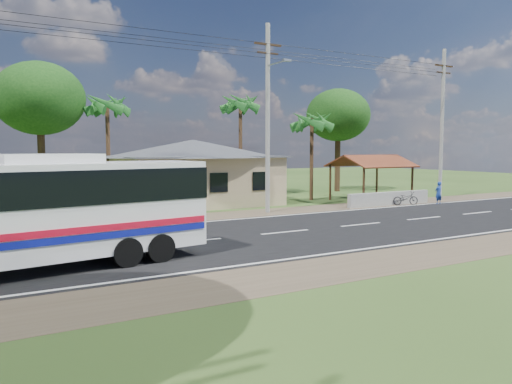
# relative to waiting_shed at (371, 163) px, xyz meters

# --- Properties ---
(ground) EXTENTS (120.00, 120.00, 0.00)m
(ground) POSITION_rel_waiting_shed_xyz_m (-13.00, -8.50, -2.73)
(ground) COLOR #2B4719
(ground) RESTS_ON ground
(road) EXTENTS (120.00, 16.00, 0.03)m
(road) POSITION_rel_waiting_shed_xyz_m (-13.00, -8.50, -2.72)
(road) COLOR black
(road) RESTS_ON ground
(house) EXTENTS (12.40, 10.00, 5.00)m
(house) POSITION_rel_waiting_shed_xyz_m (-12.00, 4.50, -0.09)
(house) COLOR tan
(house) RESTS_ON ground
(waiting_shed) EXTENTS (5.20, 4.48, 3.35)m
(waiting_shed) POSITION_rel_waiting_shed_xyz_m (0.00, 0.00, 0.00)
(waiting_shed) COLOR #3B2715
(waiting_shed) RESTS_ON ground
(concrete_barrier) EXTENTS (7.00, 0.30, 0.90)m
(concrete_barrier) POSITION_rel_waiting_shed_xyz_m (-1.00, -2.90, -2.28)
(concrete_barrier) COLOR #9E9E99
(concrete_barrier) RESTS_ON ground
(utility_poles) EXTENTS (32.80, 2.22, 11.00)m
(utility_poles) POSITION_rel_waiting_shed_xyz_m (-10.33, -2.01, 3.04)
(utility_poles) COLOR #9E9E99
(utility_poles) RESTS_ON ground
(palm_near) EXTENTS (2.80, 2.80, 6.70)m
(palm_near) POSITION_rel_waiting_shed_xyz_m (-3.50, 2.50, 2.98)
(palm_near) COLOR #47301E
(palm_near) RESTS_ON ground
(palm_mid) EXTENTS (2.80, 2.80, 8.20)m
(palm_mid) POSITION_rel_waiting_shed_xyz_m (-7.00, 7.00, 4.43)
(palm_mid) COLOR #47301E
(palm_mid) RESTS_ON ground
(palm_far) EXTENTS (2.80, 2.80, 7.70)m
(palm_far) POSITION_rel_waiting_shed_xyz_m (-17.00, 7.50, 3.95)
(palm_far) COLOR #47301E
(palm_far) RESTS_ON ground
(tree_behind_house) EXTENTS (6.00, 6.00, 9.61)m
(tree_behind_house) POSITION_rel_waiting_shed_xyz_m (-21.00, 9.50, 4.39)
(tree_behind_house) COLOR #47301E
(tree_behind_house) RESTS_ON ground
(tree_behind_shed) EXTENTS (5.60, 5.60, 9.02)m
(tree_behind_shed) POSITION_rel_waiting_shed_xyz_m (3.00, 7.50, 3.95)
(tree_behind_shed) COLOR #47301E
(tree_behind_shed) RESTS_ON ground
(coach_bus) EXTENTS (11.90, 3.95, 3.63)m
(coach_bus) POSITION_rel_waiting_shed_xyz_m (-24.05, -10.80, -0.65)
(coach_bus) COLOR silver
(coach_bus) RESTS_ON ground
(motorcycle) EXTENTS (1.84, 1.20, 0.91)m
(motorcycle) POSITION_rel_waiting_shed_xyz_m (-0.01, -3.38, -2.27)
(motorcycle) COLOR black
(motorcycle) RESTS_ON ground
(person) EXTENTS (0.57, 0.38, 1.55)m
(person) POSITION_rel_waiting_shed_xyz_m (2.41, -4.05, -1.96)
(person) COLOR navy
(person) RESTS_ON ground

